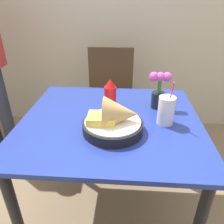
# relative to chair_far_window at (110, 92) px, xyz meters

# --- Properties ---
(ground_plane) EXTENTS (12.00, 12.00, 0.00)m
(ground_plane) POSITION_rel_chair_far_window_xyz_m (0.07, -0.81, -0.54)
(ground_plane) COLOR #7A664C
(dining_table) EXTENTS (0.95, 0.88, 0.73)m
(dining_table) POSITION_rel_chair_far_window_xyz_m (0.07, -0.81, 0.08)
(dining_table) COLOR #233893
(dining_table) RESTS_ON ground_plane
(chair_far_window) EXTENTS (0.40, 0.40, 0.92)m
(chair_far_window) POSITION_rel_chair_far_window_xyz_m (0.00, 0.00, 0.00)
(chair_far_window) COLOR #473323
(chair_far_window) RESTS_ON ground_plane
(food_basket) EXTENTS (0.29, 0.29, 0.18)m
(food_basket) POSITION_rel_chair_far_window_xyz_m (0.10, -0.93, 0.25)
(food_basket) COLOR black
(food_basket) RESTS_ON dining_table
(ketchup_bottle) EXTENTS (0.07, 0.07, 0.19)m
(ketchup_bottle) POSITION_rel_chair_far_window_xyz_m (0.06, -0.71, 0.28)
(ketchup_bottle) COLOR red
(ketchup_bottle) RESTS_ON dining_table
(drink_cup) EXTENTS (0.08, 0.08, 0.24)m
(drink_cup) POSITION_rel_chair_far_window_xyz_m (0.35, -0.83, 0.26)
(drink_cup) COLOR silver
(drink_cup) RESTS_ON dining_table
(flower_vase) EXTENTS (0.12, 0.08, 0.21)m
(flower_vase) POSITION_rel_chair_far_window_xyz_m (0.33, -0.65, 0.30)
(flower_vase) COLOR black
(flower_vase) RESTS_ON dining_table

